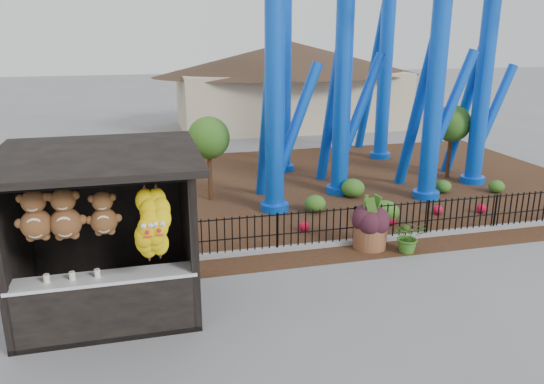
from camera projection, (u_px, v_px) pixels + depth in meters
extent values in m
plane|color=slate|center=(277.00, 318.00, 9.87)|extent=(120.00, 120.00, 0.00)
cube|color=#331E11|center=(330.00, 186.00, 18.23)|extent=(18.00, 12.00, 0.02)
cube|color=gray|center=(398.00, 237.00, 13.57)|extent=(18.00, 0.18, 0.12)
cube|color=black|center=(112.00, 305.00, 10.27)|extent=(3.20, 2.60, 0.10)
cube|color=black|center=(108.00, 214.00, 10.99)|extent=(3.20, 0.12, 3.00)
cube|color=black|center=(15.00, 243.00, 9.48)|extent=(0.12, 2.60, 3.00)
cube|color=black|center=(188.00, 228.00, 10.20)|extent=(0.12, 2.60, 3.00)
cube|color=black|center=(96.00, 156.00, 9.16)|extent=(3.50, 3.40, 0.12)
cube|color=black|center=(0.00, 272.00, 8.34)|extent=(0.14, 0.14, 3.00)
cube|color=black|center=(195.00, 252.00, 9.06)|extent=(0.14, 0.14, 3.00)
cube|color=black|center=(107.00, 308.00, 9.15)|extent=(3.00, 0.50, 1.10)
cube|color=silver|center=(104.00, 278.00, 8.98)|extent=(3.10, 0.55, 0.06)
cylinder|color=black|center=(92.00, 187.00, 8.10)|extent=(2.90, 0.04, 0.04)
cylinder|color=blue|center=(275.00, 92.00, 14.77)|extent=(0.56, 0.56, 7.00)
cylinder|color=blue|center=(275.00, 207.00, 15.75)|extent=(0.84, 0.84, 0.24)
cylinder|color=blue|center=(343.00, 81.00, 16.42)|extent=(0.56, 0.56, 7.30)
cylinder|color=blue|center=(339.00, 190.00, 17.45)|extent=(0.84, 0.84, 0.24)
cylinder|color=blue|center=(436.00, 79.00, 15.87)|extent=(0.56, 0.56, 7.50)
cylinder|color=blue|center=(426.00, 195.00, 16.93)|extent=(0.84, 0.84, 0.24)
cylinder|color=blue|center=(483.00, 88.00, 17.70)|extent=(0.56, 0.56, 6.60)
cylinder|color=blue|center=(472.00, 180.00, 18.62)|extent=(0.84, 0.84, 0.24)
cylinder|color=blue|center=(284.00, 42.00, 18.93)|extent=(0.56, 0.56, 9.50)
cylinder|color=blue|center=(283.00, 168.00, 20.28)|extent=(0.84, 0.84, 0.24)
cylinder|color=blue|center=(388.00, 28.00, 20.76)|extent=(0.56, 0.56, 10.50)
cylinder|color=blue|center=(380.00, 155.00, 22.26)|extent=(0.84, 0.84, 0.24)
cylinder|color=blue|center=(267.00, 118.00, 15.86)|extent=(0.36, 2.21, 5.85)
cylinder|color=blue|center=(295.00, 126.00, 15.52)|extent=(1.62, 0.32, 3.73)
cylinder|color=blue|center=(332.00, 106.00, 17.52)|extent=(0.36, 2.29, 6.10)
cylinder|color=blue|center=(358.00, 114.00, 17.18)|extent=(1.67, 0.32, 3.88)
cylinder|color=blue|center=(419.00, 106.00, 16.97)|extent=(0.36, 2.34, 6.26)
cylinder|color=blue|center=(448.00, 114.00, 16.64)|extent=(1.71, 0.32, 3.99)
cylinder|color=blue|center=(464.00, 109.00, 18.77)|extent=(0.36, 2.10, 5.53)
cylinder|color=blue|center=(492.00, 116.00, 18.43)|extent=(1.54, 0.32, 3.52)
cylinder|color=brown|center=(370.00, 236.00, 13.01)|extent=(1.02, 1.02, 0.61)
ellipsoid|color=black|center=(371.00, 212.00, 12.82)|extent=(0.70, 0.70, 0.64)
imported|color=#2C5519|center=(409.00, 236.00, 12.70)|extent=(0.88, 0.81, 0.83)
ellipsoid|color=#305D1B|center=(315.00, 204.00, 15.56)|extent=(0.63, 0.63, 0.51)
ellipsoid|color=#305D1B|center=(385.00, 212.00, 14.69)|extent=(0.78, 0.78, 0.62)
ellipsoid|color=#305D1B|center=(443.00, 186.00, 17.43)|extent=(0.53, 0.53, 0.42)
ellipsoid|color=#305D1B|center=(353.00, 188.00, 16.95)|extent=(0.74, 0.74, 0.59)
ellipsoid|color=#305D1B|center=(496.00, 186.00, 17.45)|extent=(0.52, 0.52, 0.41)
sphere|color=#BB0C2B|center=(304.00, 226.00, 14.07)|extent=(0.28, 0.28, 0.28)
sphere|color=#BB0C2B|center=(390.00, 220.00, 14.51)|extent=(0.28, 0.28, 0.28)
sphere|color=#BB0C2B|center=(438.00, 210.00, 15.35)|extent=(0.28, 0.28, 0.28)
sphere|color=#BB0C2B|center=(481.00, 208.00, 15.49)|extent=(0.28, 0.28, 0.28)
cube|color=#BFAD8C|center=(290.00, 99.00, 29.39)|extent=(12.00, 6.00, 3.00)
cone|color=#332319|center=(291.00, 55.00, 28.69)|extent=(15.00, 15.00, 1.80)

